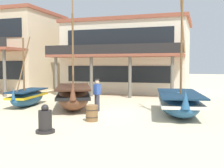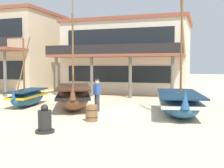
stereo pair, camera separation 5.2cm
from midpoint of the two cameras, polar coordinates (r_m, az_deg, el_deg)
name	(u,v)px [view 1 (the left image)]	position (r m, az deg, el deg)	size (l,w,h in m)	color
ground_plane	(106,113)	(13.89, -1.40, -6.05)	(120.00, 120.00, 0.00)	beige
fishing_boat_near_left	(73,96)	(15.20, -8.10, -2.52)	(3.48, 4.85, 5.99)	brown
fishing_boat_centre_large	(179,102)	(13.70, 13.65, -3.73)	(2.73, 5.06, 6.20)	#23517A
fishing_boat_far_right	(28,97)	(16.91, -17.18, -2.56)	(1.74, 3.63, 4.09)	#23517A
fisherman_by_hull	(97,95)	(14.33, -3.22, -2.37)	(0.31, 0.41, 1.68)	#33333D
capstan_winch	(45,121)	(10.21, -13.83, -7.55)	(0.69, 0.69, 1.02)	black
wooden_barrel	(92,113)	(11.91, -4.34, -6.05)	(0.56, 0.56, 0.70)	brown
harbor_building_main	(128,56)	(25.63, 3.37, 5.72)	(11.05, 9.33, 6.34)	beige
harbor_building_annex	(17,51)	(28.67, -19.18, 6.39)	(7.59, 9.69, 7.40)	beige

